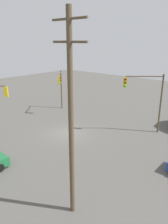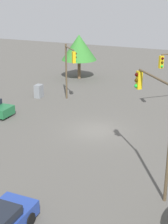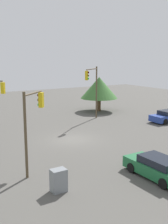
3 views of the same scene
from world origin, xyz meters
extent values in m
plane|color=#54514C|center=(0.00, 0.00, 0.00)|extent=(80.00, 80.00, 0.00)
cylinder|color=black|center=(-1.28, 8.74, 0.33)|extent=(0.22, 0.66, 0.66)
cylinder|color=brown|center=(-7.31, -6.88, 3.24)|extent=(0.18, 0.18, 6.49)
cylinder|color=brown|center=(-5.79, -5.63, 6.24)|extent=(3.12, 2.61, 0.12)
cube|color=gold|center=(-4.27, -4.37, 5.61)|extent=(0.44, 0.43, 1.05)
sphere|color=#360503|center=(-4.38, -4.24, 5.95)|extent=(0.22, 0.22, 0.22)
sphere|color=#392605|center=(-4.38, -4.24, 5.61)|extent=(0.22, 0.22, 0.22)
sphere|color=green|center=(-4.38, -4.24, 5.28)|extent=(0.22, 0.22, 0.22)
cylinder|color=brown|center=(7.48, -6.18, 2.85)|extent=(0.18, 0.18, 5.69)
cylinder|color=brown|center=(6.38, -4.96, 5.44)|extent=(2.30, 2.53, 0.12)
cube|color=gold|center=(5.27, -3.74, 4.82)|extent=(0.44, 0.44, 1.05)
sphere|color=#360503|center=(5.14, -3.86, 5.15)|extent=(0.22, 0.22, 0.22)
sphere|color=#392605|center=(5.14, -3.86, 4.82)|extent=(0.22, 0.22, 0.22)
sphere|color=green|center=(5.14, -3.86, 4.48)|extent=(0.22, 0.22, 0.22)
cube|color=gold|center=(4.83, 4.13, 4.68)|extent=(0.44, 0.44, 1.05)
sphere|color=#360503|center=(4.95, 4.01, 5.01)|extent=(0.22, 0.22, 0.22)
sphere|color=#392605|center=(4.95, 4.01, 4.68)|extent=(0.22, 0.22, 0.22)
sphere|color=green|center=(4.95, 4.01, 4.34)|extent=(0.22, 0.22, 0.22)
cylinder|color=brown|center=(-8.38, 7.96, 5.65)|extent=(0.28, 0.28, 11.31)
cylinder|color=brown|center=(-8.38, 7.96, 10.71)|extent=(2.20, 0.12, 0.12)
cylinder|color=brown|center=(-8.38, 7.96, 9.71)|extent=(2.20, 0.12, 0.12)
camera|label=1|loc=(-15.93, 15.59, 9.75)|focal=35.00mm
camera|label=2|loc=(-23.28, -9.19, 10.68)|focal=55.00mm
camera|label=3|loc=(12.43, 22.15, 7.61)|focal=45.00mm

